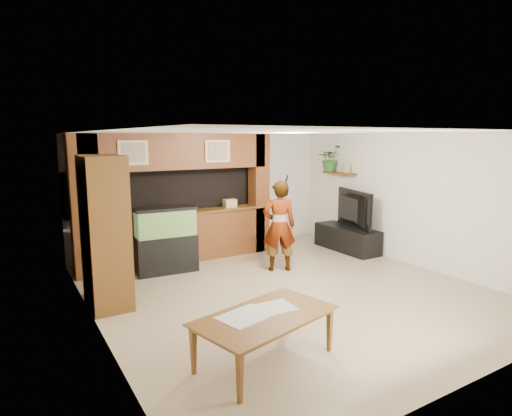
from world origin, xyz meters
TOP-DOWN VIEW (x-y plane):
  - floor at (0.00, 0.00)m, footprint 6.50×6.50m
  - ceiling at (0.00, 0.00)m, footprint 6.50×6.50m
  - wall_back at (0.00, 3.25)m, footprint 6.00×0.00m
  - wall_left at (-3.00, 0.00)m, footprint 0.00×6.50m
  - wall_right at (3.00, 0.00)m, footprint 0.00×6.50m
  - partition at (-0.95, 2.64)m, footprint 4.20×0.99m
  - wall_clock at (-2.97, 1.00)m, footprint 0.05×0.25m
  - wall_shelf at (2.85, 1.95)m, footprint 0.25×0.90m
  - pantry_cabinet at (-2.70, 0.87)m, footprint 0.57×0.93m
  - trash_can at (-2.56, 0.80)m, footprint 0.26×0.26m
  - aquarium at (-1.39, 1.95)m, footprint 1.13×0.42m
  - tv_stand at (2.65, 1.40)m, footprint 0.59×1.60m
  - television at (2.65, 1.40)m, footprint 0.58×1.45m
  - photo_frame at (2.85, 1.70)m, footprint 0.04×0.15m
  - potted_plant at (2.82, 2.26)m, footprint 0.68×0.63m
  - person at (0.50, 0.97)m, footprint 0.75×0.64m
  - microphone at (0.55, 0.81)m, footprint 0.03×0.10m
  - dining_table at (-1.55, -1.81)m, footprint 1.77×1.25m
  - newspaper_a at (-1.38, -1.66)m, footprint 0.52×0.39m
  - newspaper_b at (-1.76, -1.70)m, footprint 0.67×0.56m
  - counter_box at (0.22, 2.45)m, footprint 0.27×0.18m

SIDE VIEW (x-z plane):
  - floor at x=0.00m, z-range 0.00..0.00m
  - trash_can at x=-2.56m, z-range 0.00..0.49m
  - tv_stand at x=2.65m, z-range 0.00..0.53m
  - dining_table at x=-1.55m, z-range 0.00..0.57m
  - newspaper_a at x=-1.38m, z-range 0.57..0.57m
  - newspaper_b at x=-1.76m, z-range 0.57..0.57m
  - aquarium at x=-1.39m, z-range -0.01..1.24m
  - person at x=0.50m, z-range 0.00..1.73m
  - television at x=2.65m, z-range 0.53..1.37m
  - counter_box at x=0.22m, z-range 1.04..1.22m
  - pantry_cabinet at x=-2.70m, z-range 0.00..2.27m
  - wall_back at x=0.00m, z-range -1.70..4.30m
  - wall_left at x=-3.00m, z-range -1.95..4.55m
  - wall_right at x=3.00m, z-range -1.95..4.55m
  - partition at x=-0.95m, z-range 0.01..2.61m
  - wall_shelf at x=2.85m, z-range 1.68..1.72m
  - microphone at x=0.55m, z-range 1.70..1.85m
  - photo_frame at x=2.85m, z-range 1.72..1.92m
  - wall_clock at x=-2.97m, z-range 1.77..2.02m
  - potted_plant at x=2.82m, z-range 1.72..2.34m
  - ceiling at x=0.00m, z-range 2.60..2.60m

